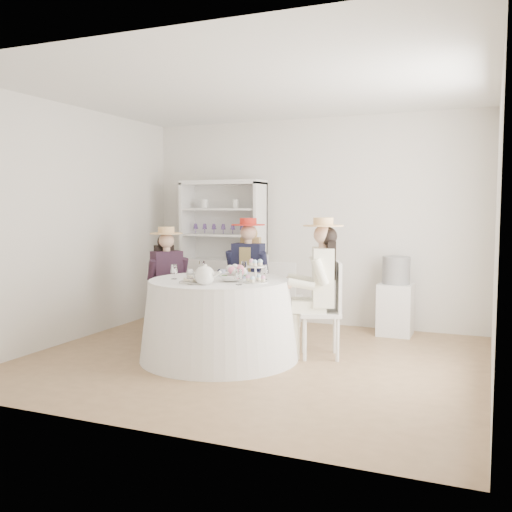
% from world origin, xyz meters
% --- Properties ---
extents(ground, '(4.50, 4.50, 0.00)m').
position_xyz_m(ground, '(0.00, 0.00, 0.00)').
color(ground, olive).
rests_on(ground, ground).
extents(ceiling, '(4.50, 4.50, 0.00)m').
position_xyz_m(ceiling, '(0.00, 0.00, 2.70)').
color(ceiling, white).
rests_on(ceiling, wall_back).
extents(wall_back, '(4.50, 0.00, 4.50)m').
position_xyz_m(wall_back, '(0.00, 2.00, 1.35)').
color(wall_back, white).
rests_on(wall_back, ground).
extents(wall_front, '(4.50, 0.00, 4.50)m').
position_xyz_m(wall_front, '(0.00, -2.00, 1.35)').
color(wall_front, white).
rests_on(wall_front, ground).
extents(wall_left, '(0.00, 4.50, 4.50)m').
position_xyz_m(wall_left, '(-2.25, 0.00, 1.35)').
color(wall_left, white).
rests_on(wall_left, ground).
extents(wall_right, '(0.00, 4.50, 4.50)m').
position_xyz_m(wall_right, '(2.25, 0.00, 1.35)').
color(wall_right, white).
rests_on(wall_right, ground).
extents(tea_table, '(1.62, 1.62, 0.81)m').
position_xyz_m(tea_table, '(-0.33, -0.08, 0.41)').
color(tea_table, white).
rests_on(tea_table, ground).
extents(hutch, '(1.24, 0.74, 1.90)m').
position_xyz_m(hutch, '(-1.13, 1.69, 0.68)').
color(hutch, silver).
rests_on(hutch, ground).
extents(side_table, '(0.40, 0.40, 0.62)m').
position_xyz_m(side_table, '(1.17, 1.70, 0.31)').
color(side_table, silver).
rests_on(side_table, ground).
extents(hatbox, '(0.42, 0.42, 0.33)m').
position_xyz_m(hatbox, '(1.17, 1.70, 0.79)').
color(hatbox, black).
rests_on(hatbox, side_table).
extents(guest_left, '(0.57, 0.54, 1.32)m').
position_xyz_m(guest_left, '(-1.24, 0.42, 0.74)').
color(guest_left, silver).
rests_on(guest_left, ground).
extents(guest_mid, '(0.51, 0.53, 1.42)m').
position_xyz_m(guest_mid, '(-0.46, 0.95, 0.80)').
color(guest_mid, silver).
rests_on(guest_mid, ground).
extents(guest_right, '(0.59, 0.54, 1.44)m').
position_xyz_m(guest_right, '(0.61, 0.36, 0.81)').
color(guest_right, silver).
rests_on(guest_right, ground).
extents(spare_chair, '(0.38, 0.38, 0.86)m').
position_xyz_m(spare_chair, '(-0.17, 1.45, 0.46)').
color(spare_chair, silver).
rests_on(spare_chair, ground).
extents(teacup_a, '(0.10, 0.10, 0.07)m').
position_xyz_m(teacup_a, '(-0.60, 0.07, 0.85)').
color(teacup_a, white).
rests_on(teacup_a, tea_table).
extents(teacup_b, '(0.07, 0.07, 0.06)m').
position_xyz_m(teacup_b, '(-0.41, 0.17, 0.85)').
color(teacup_b, white).
rests_on(teacup_b, tea_table).
extents(teacup_c, '(0.10, 0.10, 0.08)m').
position_xyz_m(teacup_c, '(-0.13, 0.09, 0.85)').
color(teacup_c, white).
rests_on(teacup_c, tea_table).
extents(flower_bowl, '(0.29, 0.29, 0.06)m').
position_xyz_m(flower_bowl, '(-0.15, -0.18, 0.84)').
color(flower_bowl, white).
rests_on(flower_bowl, tea_table).
extents(flower_arrangement, '(0.20, 0.20, 0.08)m').
position_xyz_m(flower_arrangement, '(-0.13, -0.10, 0.91)').
color(flower_arrangement, pink).
rests_on(flower_arrangement, tea_table).
extents(table_teapot, '(0.27, 0.19, 0.20)m').
position_xyz_m(table_teapot, '(-0.29, -0.48, 0.90)').
color(table_teapot, white).
rests_on(table_teapot, tea_table).
extents(sandwich_plate, '(0.29, 0.29, 0.06)m').
position_xyz_m(sandwich_plate, '(-0.45, -0.40, 0.83)').
color(sandwich_plate, white).
rests_on(sandwich_plate, tea_table).
extents(cupcake_stand, '(0.24, 0.24, 0.22)m').
position_xyz_m(cupcake_stand, '(0.11, -0.18, 0.90)').
color(cupcake_stand, white).
rests_on(cupcake_stand, tea_table).
extents(stemware_set, '(0.94, 0.99, 0.15)m').
position_xyz_m(stemware_set, '(-0.33, -0.08, 0.89)').
color(stemware_set, white).
rests_on(stemware_set, tea_table).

